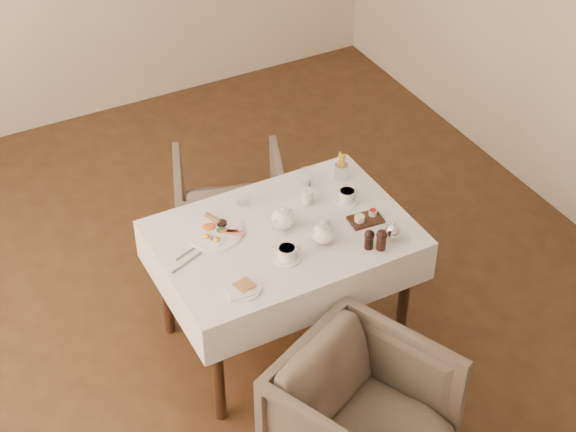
% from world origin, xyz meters
% --- Properties ---
extents(table, '(1.28, 0.88, 0.75)m').
position_xyz_m(table, '(0.12, -0.25, 0.64)').
color(table, black).
rests_on(table, ground).
extents(armchair_near, '(0.93, 0.94, 0.66)m').
position_xyz_m(armchair_near, '(0.07, -1.15, 0.33)').
color(armchair_near, brown).
rests_on(armchair_near, ground).
extents(armchair_far, '(0.84, 0.85, 0.60)m').
position_xyz_m(armchair_far, '(0.21, 0.61, 0.30)').
color(armchair_far, brown).
rests_on(armchair_far, ground).
extents(breakfast_plate, '(0.28, 0.28, 0.04)m').
position_xyz_m(breakfast_plate, '(-0.18, -0.09, 0.76)').
color(breakfast_plate, white).
rests_on(breakfast_plate, table).
extents(side_plate, '(0.18, 0.17, 0.02)m').
position_xyz_m(side_plate, '(-0.24, -0.54, 0.76)').
color(side_plate, white).
rests_on(side_plate, table).
extents(teapot_centre, '(0.21, 0.19, 0.13)m').
position_xyz_m(teapot_centre, '(0.14, -0.22, 0.82)').
color(teapot_centre, white).
rests_on(teapot_centre, table).
extents(teapot_front, '(0.17, 0.13, 0.13)m').
position_xyz_m(teapot_front, '(0.26, -0.42, 0.82)').
color(teapot_front, white).
rests_on(teapot_front, table).
extents(creamer, '(0.08, 0.08, 0.07)m').
position_xyz_m(creamer, '(0.35, -0.09, 0.79)').
color(creamer, white).
rests_on(creamer, table).
extents(teacup_near, '(0.14, 0.14, 0.07)m').
position_xyz_m(teacup_near, '(0.05, -0.44, 0.79)').
color(teacup_near, white).
rests_on(teacup_near, table).
extents(teacup_far, '(0.13, 0.13, 0.07)m').
position_xyz_m(teacup_far, '(0.54, -0.18, 0.79)').
color(teacup_far, white).
rests_on(teacup_far, table).
extents(glass_left, '(0.07, 0.07, 0.09)m').
position_xyz_m(glass_left, '(0.05, 0.05, 0.80)').
color(glass_left, silver).
rests_on(glass_left, table).
extents(glass_mid, '(0.06, 0.06, 0.09)m').
position_xyz_m(glass_mid, '(0.33, -0.30, 0.80)').
color(glass_mid, silver).
rests_on(glass_mid, table).
extents(glass_right, '(0.07, 0.07, 0.10)m').
position_xyz_m(glass_right, '(0.43, 0.04, 0.80)').
color(glass_right, silver).
rests_on(glass_right, table).
extents(condiment_board, '(0.18, 0.13, 0.04)m').
position_xyz_m(condiment_board, '(0.54, -0.37, 0.77)').
color(condiment_board, black).
rests_on(condiment_board, table).
extents(pepper_mill_left, '(0.06, 0.06, 0.11)m').
position_xyz_m(pepper_mill_left, '(0.44, -0.56, 0.81)').
color(pepper_mill_left, black).
rests_on(pepper_mill_left, table).
extents(pepper_mill_right, '(0.06, 0.06, 0.12)m').
position_xyz_m(pepper_mill_right, '(0.49, -0.59, 0.81)').
color(pepper_mill_right, black).
rests_on(pepper_mill_right, table).
extents(silver_pot, '(0.12, 0.10, 0.11)m').
position_xyz_m(silver_pot, '(0.58, -0.55, 0.81)').
color(silver_pot, white).
rests_on(silver_pot, table).
extents(fries_cup, '(0.07, 0.07, 0.16)m').
position_xyz_m(fries_cup, '(0.62, 0.01, 0.82)').
color(fries_cup, silver).
rests_on(fries_cup, table).
extents(cutlery_fork, '(0.19, 0.08, 0.00)m').
position_xyz_m(cutlery_fork, '(-0.35, -0.17, 0.76)').
color(cutlery_fork, silver).
rests_on(cutlery_fork, table).
extents(cutlery_knife, '(0.19, 0.09, 0.00)m').
position_xyz_m(cutlery_knife, '(-0.40, -0.24, 0.76)').
color(cutlery_knife, silver).
rests_on(cutlery_knife, table).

